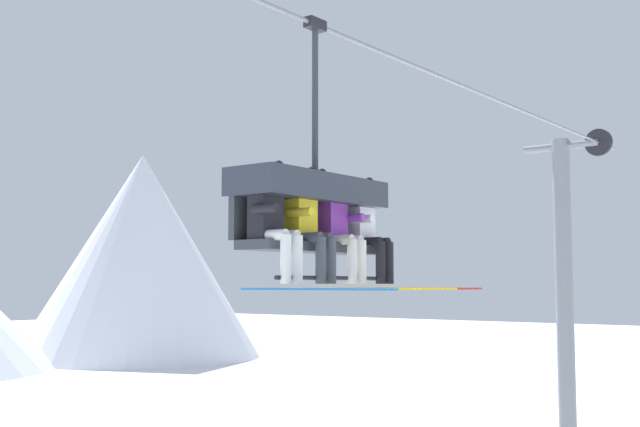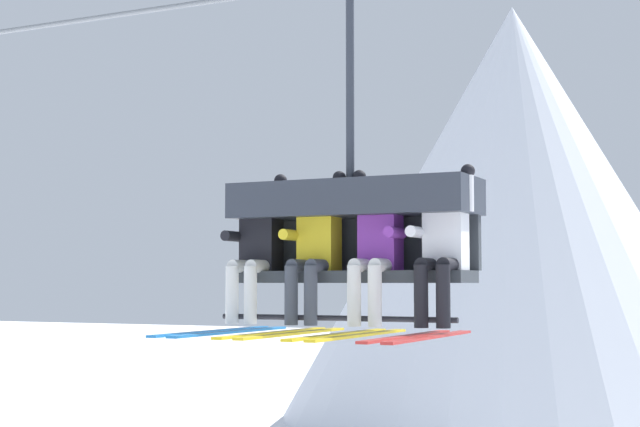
{
  "view_description": "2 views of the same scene",
  "coord_description": "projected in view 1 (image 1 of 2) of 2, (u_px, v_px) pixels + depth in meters",
  "views": [
    {
      "loc": [
        -5.53,
        -6.17,
        5.27
      ],
      "look_at": [
        1.3,
        -0.91,
        6.03
      ],
      "focal_mm": 45.0,
      "sensor_mm": 36.0,
      "label": 1
    },
    {
      "loc": [
        4.66,
        -8.23,
        5.62
      ],
      "look_at": [
        1.11,
        -0.88,
        6.2
      ],
      "focal_mm": 55.0,
      "sensor_mm": 36.0,
      "label": 2
    }
  ],
  "objects": [
    {
      "name": "mountain_peak_east",
      "position": [
        141.0,
        255.0,
        58.15
      ],
      "size": [
        17.39,
        17.39,
        14.72
      ],
      "color": "white",
      "rests_on": "ground_plane"
    },
    {
      "name": "lift_tower_far",
      "position": [
        566.0,
        327.0,
        16.57
      ],
      "size": [
        0.36,
        1.88,
        8.45
      ],
      "color": "slate",
      "rests_on": "ground_plane"
    },
    {
      "name": "lift_cable",
      "position": [
        294.0,
        16.0,
        8.66
      ],
      "size": [
        21.66,
        0.05,
        0.05
      ],
      "color": "slate"
    },
    {
      "name": "skier_purple",
      "position": [
        340.0,
        227.0,
        8.89
      ],
      "size": [
        0.48,
        1.7,
        1.34
      ],
      "color": "purple"
    },
    {
      "name": "skier_black",
      "position": [
        275.0,
        221.0,
        8.01
      ],
      "size": [
        0.48,
        1.7,
        1.34
      ],
      "color": "black"
    },
    {
      "name": "skier_white",
      "position": [
        369.0,
        230.0,
        9.33
      ],
      "size": [
        0.48,
        1.7,
        1.34
      ],
      "color": "silver"
    },
    {
      "name": "skier_yellow",
      "position": [
        310.0,
        224.0,
        8.45
      ],
      "size": [
        0.48,
        1.7,
        1.34
      ],
      "color": "yellow"
    },
    {
      "name": "chairlift_chair",
      "position": [
        310.0,
        201.0,
        8.82
      ],
      "size": [
        2.09,
        0.74,
        2.91
      ],
      "color": "#33383D"
    }
  ]
}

